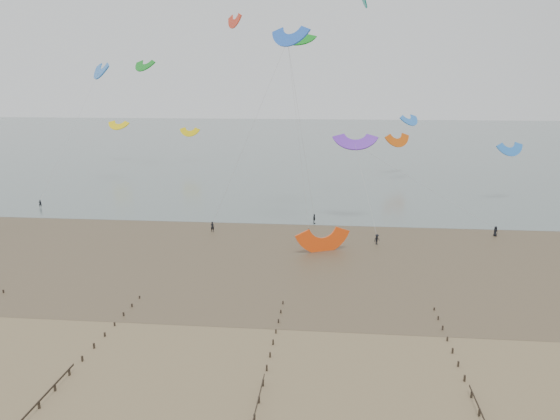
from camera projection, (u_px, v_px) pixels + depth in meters
The scene contains 6 objects.
ground at pixel (232, 350), 55.07m from camera, with size 500.00×500.00×0.00m, color brown.
sea_and_shore at pixel (247, 248), 88.78m from camera, with size 500.00×665.00×0.03m.
kitesurfer_lead at pixel (212, 227), 98.22m from camera, with size 0.69×0.45×1.88m, color black.
kitesurfers at pixel (463, 227), 98.43m from camera, with size 143.12×21.80×1.90m.
grounded_kite at pixel (323, 251), 87.03m from camera, with size 7.71×4.04×5.87m, color #FF4B10, non-canonical shape.
kites_airborne at pixel (286, 98), 141.24m from camera, with size 249.19×110.67×41.64m.
Camera 1 is at (9.91, -49.62, 26.35)m, focal length 35.00 mm.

